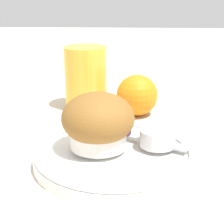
# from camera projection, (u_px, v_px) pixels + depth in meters

# --- Properties ---
(ground_plane) EXTENTS (3.00, 3.00, 0.00)m
(ground_plane) POSITION_uv_depth(u_px,v_px,m) (114.00, 155.00, 0.52)
(ground_plane) COLOR beige
(plate) EXTENTS (0.21, 0.21, 0.02)m
(plate) POSITION_uv_depth(u_px,v_px,m) (117.00, 156.00, 0.50)
(plate) COLOR white
(plate) RESTS_ON ground_plane
(muffin) EXTENTS (0.10, 0.10, 0.07)m
(muffin) POSITION_uv_depth(u_px,v_px,m) (98.00, 122.00, 0.49)
(muffin) COLOR silver
(muffin) RESTS_ON plate
(cream_ramekin) EXTENTS (0.05, 0.05, 0.02)m
(cream_ramekin) POSITION_uv_depth(u_px,v_px,m) (157.00, 137.00, 0.50)
(cream_ramekin) COLOR silver
(cream_ramekin) RESTS_ON plate
(berry_pair) EXTENTS (0.03, 0.02, 0.02)m
(berry_pair) POSITION_uv_depth(u_px,v_px,m) (119.00, 131.00, 0.53)
(berry_pair) COLOR #4C194C
(berry_pair) RESTS_ON plate
(butter_knife) EXTENTS (0.17, 0.11, 0.00)m
(butter_knife) POSITION_uv_depth(u_px,v_px,m) (126.00, 134.00, 0.54)
(butter_knife) COLOR silver
(butter_knife) RESTS_ON plate
(orange_fruit) EXTENTS (0.07, 0.07, 0.07)m
(orange_fruit) POSITION_uv_depth(u_px,v_px,m) (137.00, 95.00, 0.67)
(orange_fruit) COLOR orange
(orange_fruit) RESTS_ON ground_plane
(juice_glass) EXTENTS (0.08, 0.08, 0.12)m
(juice_glass) POSITION_uv_depth(u_px,v_px,m) (86.00, 78.00, 0.69)
(juice_glass) COLOR gold
(juice_glass) RESTS_ON ground_plane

